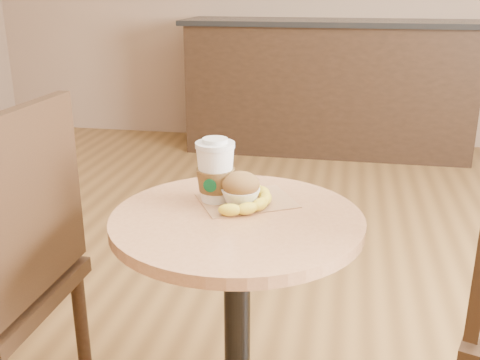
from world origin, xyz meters
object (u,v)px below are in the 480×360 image
Objects in this scene: cafe_table at (237,300)px; banana at (251,199)px; muffin at (241,189)px; coffee_cup at (215,173)px.

banana is (0.02, 0.07, 0.26)m from cafe_table.
muffin is at bearing 92.25° from cafe_table.
banana is at bearing 23.47° from muffin.
banana reaches higher than cafe_table.
muffin is at bearing -16.57° from coffee_cup.
coffee_cup is at bearing 130.49° from cafe_table.
muffin is 0.04m from banana.
muffin reaches higher than banana.
coffee_cup is at bearing -173.62° from banana.
cafe_table is 0.34m from coffee_cup.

